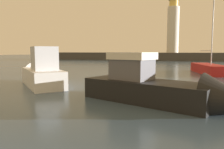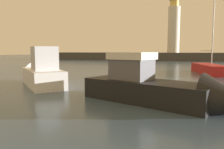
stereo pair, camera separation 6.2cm
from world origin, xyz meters
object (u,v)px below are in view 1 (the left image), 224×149
(motorboat_3, at_px, (165,89))
(sailboat_moored, at_px, (208,69))
(lighthouse, at_px, (173,26))
(motorboat_2, at_px, (40,73))

(motorboat_3, height_order, sailboat_moored, sailboat_moored)
(motorboat_3, bearing_deg, lighthouse, 89.69)
(lighthouse, bearing_deg, motorboat_3, -90.31)
(lighthouse, bearing_deg, motorboat_2, -101.40)
(lighthouse, distance_m, motorboat_2, 53.74)
(sailboat_moored, bearing_deg, motorboat_2, -137.79)
(lighthouse, xyz_separation_m, motorboat_2, (-10.47, -51.94, -8.96))
(motorboat_3, distance_m, sailboat_moored, 18.39)
(lighthouse, distance_m, sailboat_moored, 39.84)
(motorboat_3, bearing_deg, sailboat_moored, 75.32)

